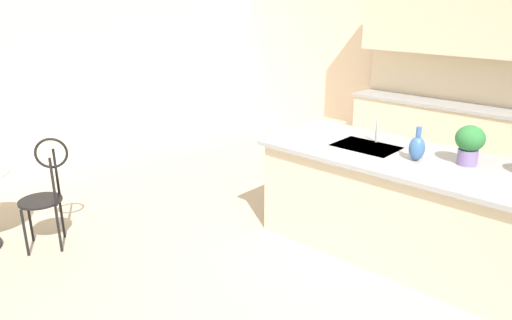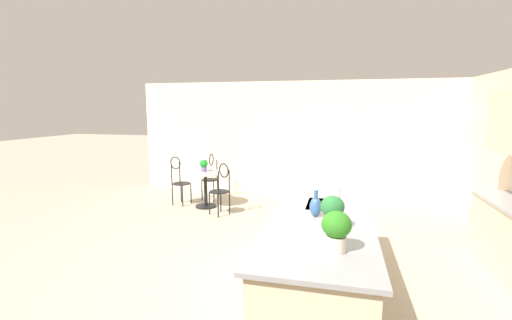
% 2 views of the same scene
% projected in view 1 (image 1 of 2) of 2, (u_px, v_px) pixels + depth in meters
% --- Properties ---
extents(ground_plane, '(40.00, 40.00, 0.00)m').
position_uv_depth(ground_plane, '(332.00, 284.00, 3.92)').
color(ground_plane, '#B2A893').
extents(wall_back, '(9.00, 0.12, 2.70)m').
position_uv_depth(wall_back, '(500.00, 67.00, 6.05)').
color(wall_back, beige).
rests_on(wall_back, ground).
extents(wall_left_window, '(0.12, 7.80, 2.70)m').
position_uv_depth(wall_left_window, '(56.00, 66.00, 6.16)').
color(wall_left_window, beige).
rests_on(wall_left_window, ground).
extents(kitchen_island, '(2.80, 1.06, 0.92)m').
position_uv_depth(kitchen_island, '(418.00, 209.00, 4.18)').
color(kitchen_island, beige).
rests_on(kitchen_island, ground).
extents(back_counter_run, '(2.44, 0.64, 1.52)m').
position_uv_depth(back_counter_run, '(445.00, 134.00, 6.26)').
color(back_counter_run, beige).
rests_on(back_counter_run, ground).
extents(upper_cabinet_run, '(2.40, 0.36, 0.76)m').
position_uv_depth(upper_cabinet_run, '(460.00, 22.00, 5.78)').
color(upper_cabinet_run, beige).
rests_on(upper_cabinet_run, back_counter_run).
extents(chair_toward_desk, '(0.52, 0.52, 1.04)m').
position_uv_depth(chair_toward_desk, '(45.00, 189.00, 4.33)').
color(chair_toward_desk, black).
rests_on(chair_toward_desk, ground).
extents(sink_faucet, '(0.02, 0.02, 0.22)m').
position_uv_depth(sink_faucet, '(377.00, 131.00, 4.46)').
color(sink_faucet, '#B2B5BA').
rests_on(sink_faucet, kitchen_island).
extents(potted_plant_counter_near, '(0.23, 0.23, 0.32)m').
position_uv_depth(potted_plant_counter_near, '(470.00, 142.00, 3.86)').
color(potted_plant_counter_near, '#7A669E').
rests_on(potted_plant_counter_near, kitchen_island).
extents(vase_on_counter, '(0.13, 0.13, 0.29)m').
position_uv_depth(vase_on_counter, '(417.00, 148.00, 3.97)').
color(vase_on_counter, '#386099').
rests_on(vase_on_counter, kitchen_island).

